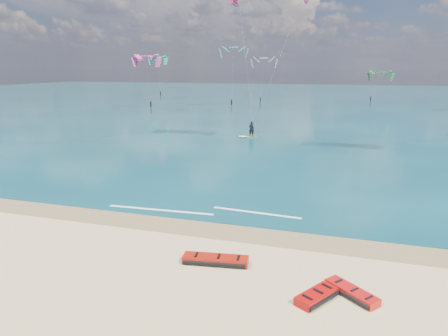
# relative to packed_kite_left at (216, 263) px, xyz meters

# --- Properties ---
(ground) EXTENTS (320.00, 320.00, 0.00)m
(ground) POSITION_rel_packed_kite_left_xyz_m (-3.12, 40.75, 0.00)
(ground) COLOR tan
(ground) RESTS_ON ground
(wet_sand_strip) EXTENTS (320.00, 2.40, 0.01)m
(wet_sand_strip) POSITION_rel_packed_kite_left_xyz_m (-3.12, 3.75, 0.00)
(wet_sand_strip) COLOR brown
(wet_sand_strip) RESTS_ON ground
(sea) EXTENTS (320.00, 200.00, 0.04)m
(sea) POSITION_rel_packed_kite_left_xyz_m (-3.12, 104.75, 0.02)
(sea) COLOR #0B3740
(sea) RESTS_ON ground
(packed_kite_left) EXTENTS (3.41, 1.57, 0.41)m
(packed_kite_left) POSITION_rel_packed_kite_left_xyz_m (0.00, 0.00, 0.00)
(packed_kite_left) COLOR #A91609
(packed_kite_left) RESTS_ON ground
(packed_kite_mid) EXTENTS (2.53, 2.33, 0.36)m
(packed_kite_mid) POSITION_rel_packed_kite_left_xyz_m (6.11, -1.02, 0.00)
(packed_kite_mid) COLOR red
(packed_kite_mid) RESTS_ON ground
(packed_kite_right) EXTENTS (2.07, 2.38, 0.40)m
(packed_kite_right) POSITION_rel_packed_kite_left_xyz_m (4.77, -1.75, 0.00)
(packed_kite_right) COLOR #B00907
(packed_kite_right) RESTS_ON ground
(kitesurfer_main) EXTENTS (10.48, 8.04, 19.66)m
(kitesurfer_main) POSITION_rel_packed_kite_left_xyz_m (-4.53, 31.22, 10.19)
(kitesurfer_main) COLOR yellow
(kitesurfer_main) RESTS_ON sea
(shoreline_foam) EXTENTS (12.47, 1.94, 0.01)m
(shoreline_foam) POSITION_rel_packed_kite_left_xyz_m (-2.91, 6.33, 0.04)
(shoreline_foam) COLOR white
(shoreline_foam) RESTS_ON ground
(distant_kites) EXTENTS (90.90, 38.37, 13.19)m
(distant_kites) POSITION_rel_packed_kite_left_xyz_m (-13.19, 79.53, 5.70)
(distant_kites) COLOR red
(distant_kites) RESTS_ON ground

